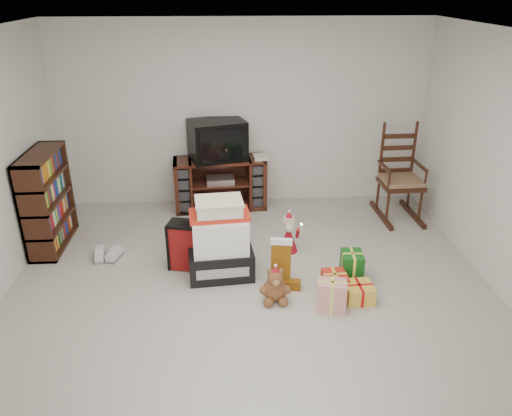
{
  "coord_description": "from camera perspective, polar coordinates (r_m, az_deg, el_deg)",
  "views": [
    {
      "loc": [
        -0.2,
        -4.16,
        2.89
      ],
      "look_at": [
        0.08,
        0.6,
        0.72
      ],
      "focal_mm": 35.0,
      "sensor_mm": 36.0,
      "label": 1
    }
  ],
  "objects": [
    {
      "name": "red_suitcase",
      "position": [
        5.49,
        -7.61,
        -4.26
      ],
      "size": [
        0.46,
        0.31,
        0.64
      ],
      "rotation": [
        0.0,
        0.0,
        -0.23
      ],
      "color": "maroon",
      "rests_on": "floor"
    },
    {
      "name": "teddy_bear",
      "position": [
        4.96,
        2.2,
        -8.98
      ],
      "size": [
        0.24,
        0.21,
        0.36
      ],
      "color": "brown",
      "rests_on": "floor"
    },
    {
      "name": "bookshelf",
      "position": [
        6.29,
        -22.72,
        0.64
      ],
      "size": [
        0.31,
        0.94,
        1.15
      ],
      "color": "#391E0F",
      "rests_on": "floor"
    },
    {
      "name": "sneaker_pair",
      "position": [
        5.96,
        -16.66,
        -5.21
      ],
      "size": [
        0.32,
        0.27,
        0.09
      ],
      "rotation": [
        0.0,
        0.0,
        -0.03
      ],
      "color": "silver",
      "rests_on": "floor"
    },
    {
      "name": "room",
      "position": [
        4.48,
        -0.57,
        2.93
      ],
      "size": [
        5.01,
        5.01,
        2.51
      ],
      "color": "beige",
      "rests_on": "ground"
    },
    {
      "name": "gift_cluster",
      "position": [
        5.14,
        10.26,
        -8.65
      ],
      "size": [
        0.52,
        0.79,
        0.24
      ],
      "color": "red",
      "rests_on": "floor"
    },
    {
      "name": "gift_pile",
      "position": [
        5.29,
        -4.12,
        -4.04
      ],
      "size": [
        0.72,
        0.56,
        0.85
      ],
      "rotation": [
        0.0,
        0.0,
        0.1
      ],
      "color": "black",
      "rests_on": "floor"
    },
    {
      "name": "stocking",
      "position": [
        5.12,
        2.85,
        -6.32
      ],
      "size": [
        0.27,
        0.15,
        0.55
      ],
      "primitive_type": null,
      "rotation": [
        0.0,
        0.0,
        -0.17
      ],
      "color": "#0B650B",
      "rests_on": "floor"
    },
    {
      "name": "mrs_claus_figurine",
      "position": [
        5.91,
        -3.7,
        -2.44
      ],
      "size": [
        0.29,
        0.27,
        0.59
      ],
      "color": "maroon",
      "rests_on": "floor"
    },
    {
      "name": "rocking_chair",
      "position": [
        6.89,
        16.0,
        2.62
      ],
      "size": [
        0.55,
        0.87,
        1.29
      ],
      "rotation": [
        0.0,
        0.0,
        0.04
      ],
      "color": "#391E0F",
      "rests_on": "floor"
    },
    {
      "name": "crt_television",
      "position": [
        6.71,
        -4.46,
        7.75
      ],
      "size": [
        0.83,
        0.7,
        0.53
      ],
      "rotation": [
        0.0,
        0.0,
        0.3
      ],
      "color": "black",
      "rests_on": "tv_stand"
    },
    {
      "name": "tv_stand",
      "position": [
        6.89,
        -4.11,
        2.81
      ],
      "size": [
        1.28,
        0.55,
        0.71
      ],
      "rotation": [
        0.0,
        0.0,
        0.09
      ],
      "color": "#461E14",
      "rests_on": "floor"
    },
    {
      "name": "santa_figurine",
      "position": [
        5.76,
        3.73,
        -3.4
      ],
      "size": [
        0.26,
        0.25,
        0.54
      ],
      "color": "maroon",
      "rests_on": "floor"
    }
  ]
}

